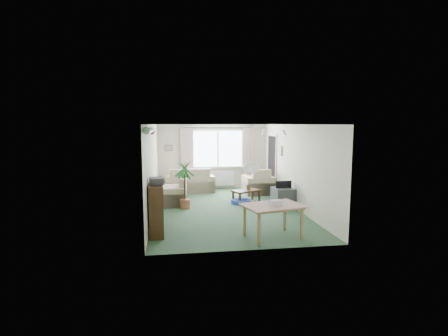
{
  "coord_description": "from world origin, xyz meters",
  "views": [
    {
      "loc": [
        -1.46,
        -9.58,
        2.41
      ],
      "look_at": [
        0.0,
        0.3,
        1.15
      ],
      "focal_mm": 28.0,
      "sensor_mm": 36.0,
      "label": 1
    }
  ],
  "objects": [
    {
      "name": "bauble_cluster_b",
      "position": [
        1.6,
        -0.3,
        2.22
      ],
      "size": [
        0.2,
        0.2,
        0.2
      ],
      "primitive_type": "sphere",
      "color": "silver"
    },
    {
      "name": "sofa",
      "position": [
        -0.88,
        2.75,
        0.43
      ],
      "size": [
        1.76,
        0.98,
        0.86
      ],
      "primitive_type": "cube",
      "rotation": [
        0.0,
        0.0,
        3.18
      ],
      "color": "#C4B594",
      "rests_on": "ground"
    },
    {
      "name": "curtain_rod",
      "position": [
        0.2,
        3.15,
        2.27
      ],
      "size": [
        2.6,
        0.03,
        0.03
      ],
      "primitive_type": "cube",
      "color": "black"
    },
    {
      "name": "coffee_table",
      "position": [
        0.78,
        0.86,
        0.19
      ],
      "size": [
        0.96,
        0.77,
        0.38
      ],
      "primitive_type": "cube",
      "rotation": [
        0.0,
        0.0,
        0.42
      ],
      "color": "black",
      "rests_on": "ground"
    },
    {
      "name": "wall_picture_back",
      "position": [
        -1.6,
        3.23,
        1.55
      ],
      "size": [
        0.28,
        0.03,
        0.22
      ],
      "primitive_type": "cube",
      "color": "brown"
    },
    {
      "name": "gift_box",
      "position": [
        0.66,
        -2.61,
        0.76
      ],
      "size": [
        0.28,
        0.22,
        0.12
      ],
      "primitive_type": "cube",
      "rotation": [
        0.0,
        0.0,
        0.17
      ],
      "color": "silver",
      "rests_on": "dining_table"
    },
    {
      "name": "tinsel_garland",
      "position": [
        -1.92,
        -2.3,
        2.28
      ],
      "size": [
        1.6,
        1.6,
        0.12
      ],
      "primitive_type": "cylinder",
      "color": "#196626"
    },
    {
      "name": "hifi_box",
      "position": [
        -1.82,
        -1.94,
        1.18
      ],
      "size": [
        0.33,
        0.39,
        0.14
      ],
      "primitive_type": "cube",
      "rotation": [
        0.0,
        0.0,
        0.16
      ],
      "color": "#39393E",
      "rests_on": "bookshelf"
    },
    {
      "name": "radiator",
      "position": [
        0.2,
        3.19,
        0.4
      ],
      "size": [
        1.2,
        0.1,
        0.55
      ],
      "primitive_type": "cube",
      "color": "white"
    },
    {
      "name": "pet_bed",
      "position": [
        0.58,
        0.69,
        0.06
      ],
      "size": [
        0.72,
        0.72,
        0.12
      ],
      "primitive_type": "cylinder",
      "rotation": [
        0.0,
        0.0,
        -0.21
      ],
      "color": "navy",
      "rests_on": "ground"
    },
    {
      "name": "pendant_lamp",
      "position": [
        0.2,
        -2.3,
        1.48
      ],
      "size": [
        0.36,
        0.36,
        0.36
      ],
      "primitive_type": "sphere",
      "color": "white"
    },
    {
      "name": "wall_picture_right",
      "position": [
        1.98,
        1.2,
        1.55
      ],
      "size": [
        0.03,
        0.24,
        0.3
      ],
      "primitive_type": "cube",
      "color": "brown"
    },
    {
      "name": "ground",
      "position": [
        0.0,
        0.0,
        0.0
      ],
      "size": [
        6.5,
        6.5,
        0.0
      ],
      "primitive_type": "plane",
      "color": "#2F4F35"
    },
    {
      "name": "dining_table",
      "position": [
        0.62,
        -2.6,
        0.35
      ],
      "size": [
        1.27,
        1.0,
        0.7
      ],
      "primitive_type": "cube",
      "rotation": [
        0.0,
        0.0,
        0.25
      ],
      "color": "tan",
      "rests_on": "ground"
    },
    {
      "name": "bauble_cluster_a",
      "position": [
        1.3,
        0.9,
        2.22
      ],
      "size": [
        0.2,
        0.2,
        0.2
      ],
      "primitive_type": "sphere",
      "color": "silver"
    },
    {
      "name": "photo_frame",
      "position": [
        0.85,
        0.89,
        0.46
      ],
      "size": [
        0.12,
        0.02,
        0.16
      ],
      "primitive_type": "cube",
      "rotation": [
        0.0,
        0.0,
        0.03
      ],
      "color": "brown",
      "rests_on": "coffee_table"
    },
    {
      "name": "armchair_left",
      "position": [
        -1.5,
        0.83,
        0.4
      ],
      "size": [
        0.92,
        0.97,
        0.81
      ],
      "primitive_type": "cube",
      "rotation": [
        0.0,
        0.0,
        -1.65
      ],
      "color": "beige",
      "rests_on": "ground"
    },
    {
      "name": "curtain_left",
      "position": [
        -0.95,
        3.13,
        1.27
      ],
      "size": [
        0.45,
        0.08,
        2.0
      ],
      "primitive_type": "cube",
      "color": "beige"
    },
    {
      "name": "houseplant",
      "position": [
        -1.13,
        0.29,
        0.73
      ],
      "size": [
        0.79,
        0.79,
        1.45
      ],
      "primitive_type": "cylinder",
      "rotation": [
        0.0,
        0.0,
        0.34
      ],
      "color": "#23561D",
      "rests_on": "ground"
    },
    {
      "name": "armchair_corner",
      "position": [
        1.48,
        2.09,
        0.45
      ],
      "size": [
        1.02,
        0.97,
        0.89
      ],
      "primitive_type": "cube",
      "rotation": [
        0.0,
        0.0,
        3.17
      ],
      "color": "beige",
      "rests_on": "ground"
    },
    {
      "name": "doorway",
      "position": [
        1.99,
        2.2,
        1.0
      ],
      "size": [
        0.03,
        0.95,
        2.0
      ],
      "primitive_type": "cube",
      "color": "black"
    },
    {
      "name": "bookshelf",
      "position": [
        -1.84,
        -1.96,
        0.56
      ],
      "size": [
        0.35,
        0.93,
        1.11
      ],
      "primitive_type": "cube",
      "rotation": [
        0.0,
        0.0,
        0.05
      ],
      "color": "black",
      "rests_on": "ground"
    },
    {
      "name": "tv_cube",
      "position": [
        1.7,
        0.01,
        0.28
      ],
      "size": [
        0.61,
        0.66,
        0.57
      ],
      "primitive_type": "cube",
      "rotation": [
        0.0,
        0.0,
        0.06
      ],
      "color": "#333337",
      "rests_on": "ground"
    },
    {
      "name": "curtain_right",
      "position": [
        1.35,
        3.13,
        1.27
      ],
      "size": [
        0.45,
        0.08,
        2.0
      ],
      "primitive_type": "cube",
      "color": "beige"
    },
    {
      "name": "window",
      "position": [
        0.2,
        3.23,
        1.5
      ],
      "size": [
        1.8,
        0.03,
        1.3
      ],
      "primitive_type": "cube",
      "color": "white"
    }
  ]
}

